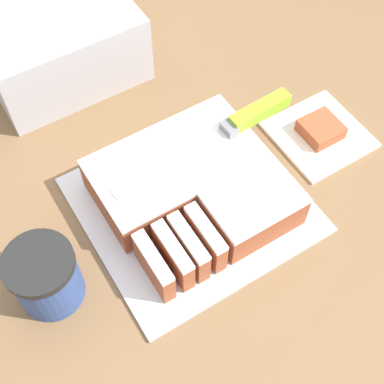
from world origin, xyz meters
name	(u,v)px	position (x,y,z in m)	size (l,w,h in m)	color
ground_plane	(156,356)	(0.00, 0.00, 0.00)	(8.00, 8.00, 0.00)	#4C4742
countertop	(145,300)	(0.00, 0.00, 0.44)	(1.40, 1.10, 0.88)	brown
cake_board	(192,205)	(0.08, -0.08, 0.89)	(0.31, 0.30, 0.01)	silver
cake	(193,187)	(0.08, -0.07, 0.92)	(0.24, 0.23, 0.06)	#994C2D
knife	(240,122)	(0.19, -0.03, 0.96)	(0.31, 0.04, 0.02)	silver
coffee_cup	(46,277)	(-0.16, -0.09, 0.93)	(0.09, 0.09, 0.10)	#334C8C
paper_napkin	(319,135)	(0.32, -0.07, 0.89)	(0.14, 0.14, 0.01)	white
brownie	(321,129)	(0.32, -0.07, 0.90)	(0.06, 0.06, 0.02)	#994C2D
storage_box	(60,46)	(0.03, 0.27, 0.95)	(0.25, 0.18, 0.12)	#B2B2B7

